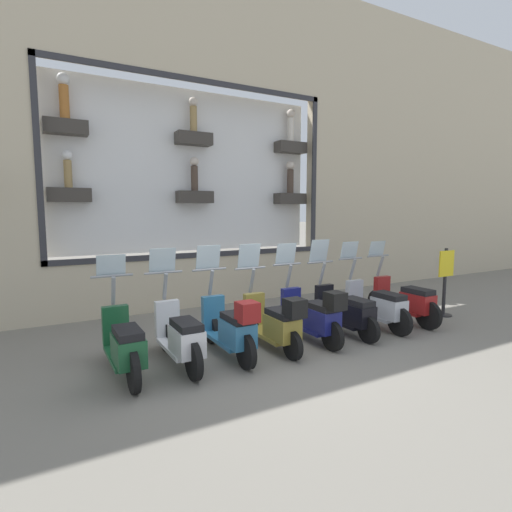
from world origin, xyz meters
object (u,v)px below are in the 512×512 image
at_px(scooter_white_6, 180,337).
at_px(scooter_red_0, 406,301).
at_px(scooter_navy_3, 314,315).
at_px(scooter_black_2, 346,311).
at_px(scooter_olive_4, 275,322).
at_px(scooter_silver_1, 377,306).
at_px(shop_sign_post, 445,280).
at_px(scooter_green_7, 124,345).
at_px(scooter_teal_5, 231,328).

bearing_deg(scooter_white_6, scooter_red_0, -90.00).
bearing_deg(scooter_red_0, scooter_navy_3, 91.61).
xyz_separation_m(scooter_black_2, scooter_white_6, (0.00, 3.12, 0.02)).
bearing_deg(scooter_navy_3, scooter_red_0, -88.39).
distance_m(scooter_black_2, scooter_olive_4, 1.56).
distance_m(scooter_silver_1, scooter_black_2, 0.78).
xyz_separation_m(scooter_silver_1, scooter_olive_4, (-0.07, 2.34, 0.02)).
bearing_deg(scooter_black_2, scooter_navy_3, 94.56).
bearing_deg(scooter_olive_4, shop_sign_post, -89.28).
relative_size(scooter_red_0, scooter_olive_4, 1.01).
xyz_separation_m(scooter_white_6, shop_sign_post, (-0.02, -5.84, 0.33)).
height_order(scooter_black_2, scooter_navy_3, scooter_black_2).
height_order(scooter_olive_4, scooter_green_7, scooter_olive_4).
bearing_deg(scooter_navy_3, scooter_teal_5, 89.81).
bearing_deg(scooter_silver_1, scooter_teal_5, 91.08).
bearing_deg(scooter_white_6, scooter_green_7, 90.04).
height_order(scooter_red_0, scooter_black_2, scooter_black_2).
distance_m(scooter_olive_4, scooter_green_7, 2.34).
bearing_deg(scooter_red_0, scooter_black_2, 90.13).
distance_m(scooter_black_2, scooter_white_6, 3.12).
distance_m(scooter_navy_3, shop_sign_post, 3.52).
xyz_separation_m(scooter_navy_3, scooter_teal_5, (0.01, 1.56, 0.01)).
bearing_deg(scooter_white_6, scooter_silver_1, -90.03).
height_order(scooter_navy_3, scooter_green_7, scooter_navy_3).
xyz_separation_m(scooter_red_0, shop_sign_post, (-0.02, -1.17, 0.33)).
bearing_deg(scooter_navy_3, scooter_olive_4, 90.42).
bearing_deg(scooter_white_6, scooter_teal_5, -94.47).
xyz_separation_m(scooter_white_6, scooter_green_7, (-0.00, 0.78, 0.00)).
relative_size(scooter_teal_5, scooter_white_6, 1.00).
bearing_deg(scooter_teal_5, scooter_green_7, 87.78).
bearing_deg(scooter_black_2, scooter_teal_5, 91.40).
distance_m(scooter_teal_5, scooter_green_7, 1.56).
xyz_separation_m(scooter_olive_4, scooter_teal_5, (0.01, 0.78, 0.02)).
xyz_separation_m(scooter_red_0, scooter_teal_5, (-0.06, 3.90, 0.03)).
height_order(scooter_teal_5, shop_sign_post, scooter_teal_5).
bearing_deg(scooter_navy_3, shop_sign_post, -89.21).
xyz_separation_m(scooter_navy_3, scooter_white_6, (0.07, 2.34, -0.03)).
height_order(scooter_white_6, scooter_green_7, scooter_white_6).
distance_m(scooter_red_0, scooter_green_7, 5.46).
relative_size(scooter_navy_3, scooter_green_7, 0.99).
height_order(scooter_silver_1, scooter_black_2, scooter_black_2).
distance_m(scooter_navy_3, scooter_white_6, 2.34).
height_order(scooter_silver_1, shop_sign_post, scooter_silver_1).
xyz_separation_m(scooter_olive_4, scooter_green_7, (0.07, 2.34, -0.02)).
xyz_separation_m(scooter_olive_4, scooter_white_6, (0.07, 1.56, -0.02)).
bearing_deg(shop_sign_post, scooter_navy_3, 90.79).
distance_m(scooter_silver_1, shop_sign_post, 1.98).
distance_m(scooter_silver_1, scooter_white_6, 3.90).
bearing_deg(scooter_white_6, shop_sign_post, -90.17).
height_order(scooter_black_2, scooter_white_6, scooter_black_2).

